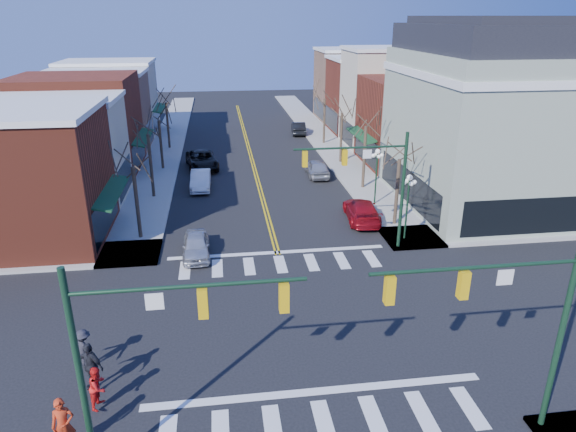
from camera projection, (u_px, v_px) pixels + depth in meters
name	position (u px, v px, depth m)	size (l,w,h in m)	color
ground	(297.00, 324.00, 23.68)	(160.00, 160.00, 0.00)	black
sidewalk_left	(151.00, 193.00, 41.00)	(3.50, 70.00, 0.15)	#9E9B93
sidewalk_right	(363.00, 184.00, 43.22)	(3.50, 70.00, 0.15)	#9E9B93
bldg_left_brick_a	(16.00, 180.00, 31.10)	(10.00, 8.50, 8.00)	maroon
bldg_left_stucco_a	(53.00, 153.00, 38.34)	(10.00, 7.00, 7.50)	beige
bldg_left_brick_b	(78.00, 125.00, 45.54)	(10.00, 9.00, 8.50)	maroon
bldg_left_tan	(98.00, 113.00, 53.28)	(10.00, 7.50, 7.80)	#996E54
bldg_left_stucco_b	(111.00, 99.00, 60.36)	(10.00, 8.00, 8.20)	beige
bldg_right_brick_a	(419.00, 122.00, 47.95)	(10.00, 8.50, 8.00)	maroon
bldg_right_stucco	(393.00, 99.00, 54.74)	(10.00, 7.00, 10.00)	beige
bldg_right_brick_b	(372.00, 96.00, 61.93)	(10.00, 8.00, 8.50)	maroon
bldg_right_tan	(355.00, 86.00, 69.22)	(10.00, 8.00, 9.00)	#996E54
victorian_corner	(494.00, 115.00, 36.73)	(12.25, 14.25, 13.30)	#94A08B
traffic_mast_near_left	(144.00, 343.00, 14.44)	(6.60, 0.28, 7.20)	#14331E
traffic_mast_near_right	(512.00, 314.00, 15.84)	(6.60, 0.28, 7.20)	#14331E
traffic_mast_far_right	(373.00, 176.00, 29.50)	(6.60, 0.28, 7.20)	#14331E
lamppost_corner	(408.00, 196.00, 31.49)	(0.36, 0.36, 4.33)	#14331E
lamppost_midblock	(377.00, 167.00, 37.48)	(0.36, 0.36, 4.33)	#14331E
tree_left_a	(137.00, 204.00, 31.90)	(0.24, 0.24, 4.76)	#382B21
tree_left_b	(151.00, 167.00, 39.23)	(0.24, 0.24, 5.04)	#382B21
tree_left_c	(161.00, 145.00, 46.70)	(0.24, 0.24, 4.55)	#382B21
tree_left_d	(168.00, 126.00, 54.02)	(0.24, 0.24, 4.90)	#382B21
tree_right_a	(397.00, 193.00, 34.06)	(0.24, 0.24, 4.62)	#382B21
tree_right_b	(364.00, 158.00, 41.33)	(0.24, 0.24, 5.18)	#382B21
tree_right_c	(341.00, 138.00, 48.78)	(0.24, 0.24, 4.83)	#382B21
tree_right_d	(324.00, 122.00, 56.14)	(0.24, 0.24, 4.97)	#382B21
car_left_near	(196.00, 245.00, 30.21)	(1.58, 3.92, 1.34)	silver
car_left_mid	(201.00, 180.00, 42.05)	(1.54, 4.43, 1.46)	white
car_left_far	(202.00, 160.00, 47.62)	(2.63, 5.71, 1.59)	black
car_right_near	(362.00, 210.00, 35.45)	(2.08, 5.11, 1.48)	maroon
car_right_mid	(317.00, 168.00, 45.32)	(1.80, 4.46, 1.52)	#B2B2B7
car_right_far	(298.00, 128.00, 61.53)	(1.54, 4.41, 1.45)	black
pedestrian_red_a	(63.00, 425.00, 16.34)	(0.71, 0.47, 1.95)	#B32D13
pedestrian_red_b	(98.00, 387.00, 18.25)	(0.80, 0.62, 1.65)	red
pedestrian_dark_a	(90.00, 366.00, 19.10)	(1.15, 0.48, 1.96)	black
pedestrian_dark_b	(84.00, 348.00, 20.39)	(1.05, 0.60, 1.63)	black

